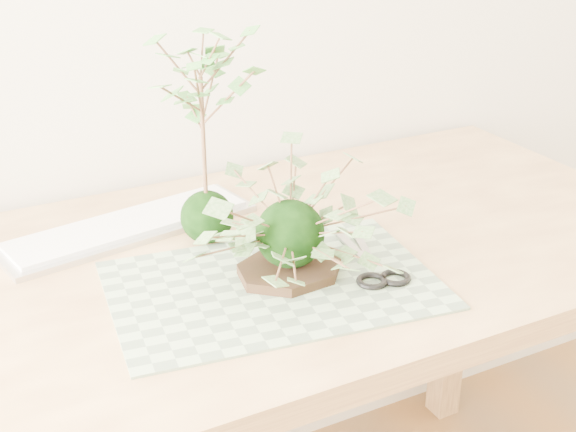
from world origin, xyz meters
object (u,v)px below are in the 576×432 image
Objects in this scene: desk at (208,316)px; ivy_kokedama at (290,204)px; maple_kokedama at (201,91)px; keyboard at (129,226)px.

desk is 4.30× the size of ivy_kokedama.
ivy_kokedama is at bearing -69.32° from maple_kokedama.
keyboard is at bearing 136.53° from maple_kokedama.
ivy_kokedama is 0.33m from keyboard.
maple_kokedama is 0.80× the size of keyboard.
keyboard is at bearing 110.52° from desk.
ivy_kokedama reaches higher than desk.
desk is 0.21m from keyboard.
keyboard reaches higher than desk.
desk is at bearing 138.60° from ivy_kokedama.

